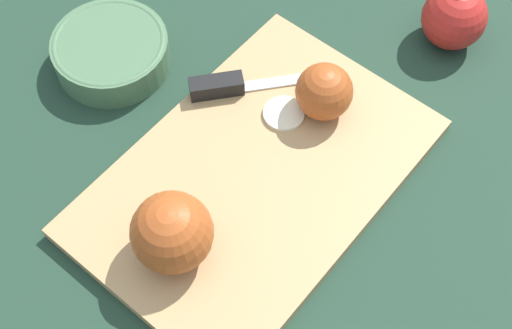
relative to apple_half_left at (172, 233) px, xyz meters
name	(u,v)px	position (x,y,z in m)	size (l,w,h in m)	color
ground_plane	(256,181)	(0.13, -0.02, -0.06)	(4.00, 4.00, 0.00)	#1E3828
cutting_board	(256,177)	(0.13, -0.02, -0.05)	(0.45, 0.32, 0.02)	tan
apple_half_left	(172,233)	(0.00, 0.00, 0.00)	(0.09, 0.09, 0.09)	#AD4C1E
apple_half_right	(324,92)	(0.25, -0.03, -0.01)	(0.07, 0.07, 0.07)	#AD4C1E
knife	(224,86)	(0.21, 0.08, -0.03)	(0.13, 0.14, 0.02)	silver
apple_slice	(284,113)	(0.22, 0.00, -0.04)	(0.05, 0.05, 0.01)	beige
apple_whole	(454,17)	(0.46, -0.11, -0.02)	(0.09, 0.09, 0.10)	red
bowl	(111,51)	(0.17, 0.24, -0.04)	(0.15, 0.15, 0.04)	#4C704C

